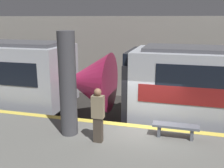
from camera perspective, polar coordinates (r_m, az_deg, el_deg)
name	(u,v)px	position (r m, az deg, el deg)	size (l,w,h in m)	color
ground_plane	(144,150)	(10.29, 7.02, -14.06)	(120.00, 120.00, 0.00)	#282623
platform	(135,167)	(8.28, 4.93, -17.60)	(40.00, 4.12, 1.02)	slate
station_rear_barrier	(162,59)	(15.94, 10.87, 5.40)	(50.00, 0.15, 4.95)	#9E998E
support_pillar_near	(68,84)	(8.70, -9.61, -0.10)	(0.57, 0.57, 3.46)	#47474C
person_waiting	(98,114)	(8.23, -3.07, -6.53)	(0.38, 0.24, 1.77)	#473D33
platform_bench	(176,128)	(8.98, 13.66, -9.26)	(1.50, 0.40, 0.45)	slate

